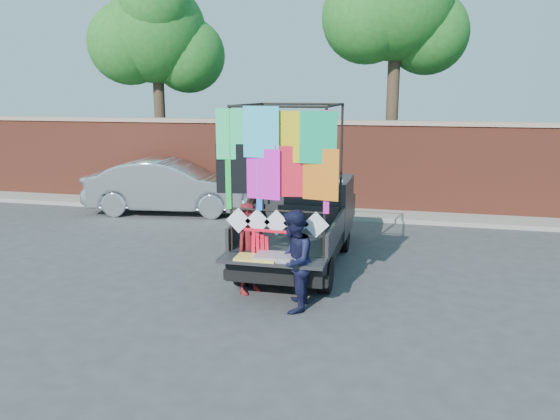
% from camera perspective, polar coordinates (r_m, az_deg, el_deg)
% --- Properties ---
extents(ground, '(90.00, 90.00, 0.00)m').
position_cam_1_polar(ground, '(9.36, 2.80, -8.99)').
color(ground, '#38383A').
rests_on(ground, ground).
extents(brick_wall, '(30.00, 0.45, 2.61)m').
position_cam_1_polar(brick_wall, '(15.80, 7.60, 4.62)').
color(brick_wall, brown).
rests_on(brick_wall, ground).
extents(curb, '(30.00, 1.20, 0.12)m').
position_cam_1_polar(curb, '(15.33, 7.19, -0.40)').
color(curb, gray).
rests_on(curb, ground).
extents(tree_left, '(4.20, 3.30, 7.05)m').
position_cam_1_polar(tree_left, '(18.63, -12.85, 17.26)').
color(tree_left, '#38281C').
rests_on(tree_left, ground).
extents(tree_mid, '(4.20, 3.30, 7.73)m').
position_cam_1_polar(tree_mid, '(16.87, 12.14, 19.84)').
color(tree_mid, '#38281C').
rests_on(tree_mid, ground).
extents(pickup_truck, '(2.01, 5.06, 3.19)m').
position_cam_1_polar(pickup_truck, '(11.35, 2.66, -0.94)').
color(pickup_truck, black).
rests_on(pickup_truck, ground).
extents(sedan, '(4.83, 2.26, 1.53)m').
position_cam_1_polar(sedan, '(15.84, -11.38, 2.46)').
color(sedan, '#BABEC2').
rests_on(sedan, ground).
extents(woman, '(0.62, 0.68, 1.57)m').
position_cam_1_polar(woman, '(9.30, -3.14, -4.04)').
color(woman, maroon).
rests_on(woman, ground).
extents(man, '(0.66, 0.83, 1.62)m').
position_cam_1_polar(man, '(8.53, 1.38, -5.36)').
color(man, '#151735').
rests_on(man, ground).
extents(streamer_bundle, '(0.91, 0.09, 0.63)m').
position_cam_1_polar(streamer_bundle, '(8.86, -1.63, -3.35)').
color(streamer_bundle, '#FC0D28').
rests_on(streamer_bundle, ground).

